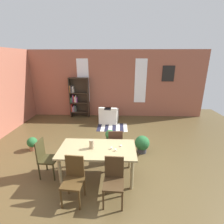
{
  "coord_description": "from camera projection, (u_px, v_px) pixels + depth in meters",
  "views": [
    {
      "loc": [
        0.33,
        -3.67,
        2.79
      ],
      "look_at": [
        0.11,
        1.95,
        0.96
      ],
      "focal_mm": 26.74,
      "sensor_mm": 36.0,
      "label": 1
    }
  ],
  "objects": [
    {
      "name": "tealight_candle_1",
      "position": [
        116.0,
        150.0,
        3.77
      ],
      "size": [
        0.04,
        0.04,
        0.05
      ],
      "primitive_type": "cylinder",
      "color": "silver",
      "rests_on": "dining_table"
    },
    {
      "name": "dining_table",
      "position": [
        97.0,
        152.0,
        3.92
      ],
      "size": [
        1.79,
        0.95,
        0.78
      ],
      "color": "#94845A",
      "rests_on": "ground"
    },
    {
      "name": "dining_chair_far_right",
      "position": [
        115.0,
        144.0,
        4.63
      ],
      "size": [
        0.42,
        0.42,
        0.95
      ],
      "color": "#3C2318",
      "rests_on": "ground"
    },
    {
      "name": "dining_chair_near_left",
      "position": [
        74.0,
        178.0,
        3.32
      ],
      "size": [
        0.43,
        0.43,
        0.95
      ],
      "color": "#422D15",
      "rests_on": "ground"
    },
    {
      "name": "ground_plane",
      "position": [
        105.0,
        170.0,
        4.37
      ],
      "size": [
        11.29,
        11.29,
        0.0
      ],
      "primitive_type": "plane",
      "color": "brown"
    },
    {
      "name": "armchair_white",
      "position": [
        109.0,
        116.0,
        7.56
      ],
      "size": [
        0.88,
        0.88,
        0.75
      ],
      "color": "silver",
      "rests_on": "ground"
    },
    {
      "name": "vase_on_table",
      "position": [
        92.0,
        144.0,
        3.87
      ],
      "size": [
        0.11,
        0.11,
        0.21
      ],
      "primitive_type": "cylinder",
      "color": "#998466",
      "rests_on": "dining_table"
    },
    {
      "name": "striped_rug",
      "position": [
        112.0,
        127.0,
        7.04
      ],
      "size": [
        1.26,
        0.88,
        0.01
      ],
      "color": "#1E1E33",
      "rests_on": "ground"
    },
    {
      "name": "dining_chair_near_right",
      "position": [
        114.0,
        179.0,
        3.29
      ],
      "size": [
        0.42,
        0.42,
        0.95
      ],
      "color": "#3A2815",
      "rests_on": "ground"
    },
    {
      "name": "potted_plant_by_shelf",
      "position": [
        142.0,
        144.0,
        5.1
      ],
      "size": [
        0.45,
        0.45,
        0.54
      ],
      "color": "#333338",
      "rests_on": "ground"
    },
    {
      "name": "window_pane_1",
      "position": [
        140.0,
        81.0,
        7.89
      ],
      "size": [
        0.55,
        0.02,
        2.06
      ],
      "primitive_type": "cube",
      "color": "white"
    },
    {
      "name": "framed_picture",
      "position": [
        168.0,
        74.0,
        7.73
      ],
      "size": [
        0.56,
        0.03,
        0.72
      ],
      "primitive_type": "cube",
      "color": "black"
    },
    {
      "name": "tealight_candle_0",
      "position": [
        111.0,
        148.0,
        3.85
      ],
      "size": [
        0.04,
        0.04,
        0.05
      ],
      "primitive_type": "cylinder",
      "color": "silver",
      "rests_on": "dining_table"
    },
    {
      "name": "potted_plant_corner",
      "position": [
        32.0,
        143.0,
        5.25
      ],
      "size": [
        0.32,
        0.32,
        0.43
      ],
      "color": "#9E6042",
      "rests_on": "ground"
    },
    {
      "name": "window_pane_0",
      "position": [
        83.0,
        81.0,
        8.0
      ],
      "size": [
        0.55,
        0.02,
        2.06
      ],
      "primitive_type": "cube",
      "color": "white"
    },
    {
      "name": "dining_chair_head_left",
      "position": [
        46.0,
        157.0,
        4.03
      ],
      "size": [
        0.42,
        0.42,
        0.95
      ],
      "color": "#322D16",
      "rests_on": "ground"
    },
    {
      "name": "back_wall_brick",
      "position": [
        112.0,
        84.0,
        8.06
      ],
      "size": [
        8.83,
        0.12,
        3.17
      ],
      "primitive_type": "cube",
      "color": "#9B5743",
      "rests_on": "ground"
    },
    {
      "name": "bookshelf_tall",
      "position": [
        78.0,
        98.0,
        8.09
      ],
      "size": [
        0.92,
        0.28,
        1.91
      ],
      "color": "#2D2319",
      "rests_on": "ground"
    },
    {
      "name": "tealight_candle_2",
      "position": [
        121.0,
        146.0,
        3.96
      ],
      "size": [
        0.04,
        0.04,
        0.04
      ],
      "primitive_type": "cylinder",
      "color": "silver",
      "rests_on": "dining_table"
    },
    {
      "name": "potted_plant_window",
      "position": [
        110.0,
        137.0,
        5.61
      ],
      "size": [
        0.32,
        0.32,
        0.5
      ],
      "color": "#333338",
      "rests_on": "ground"
    }
  ]
}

